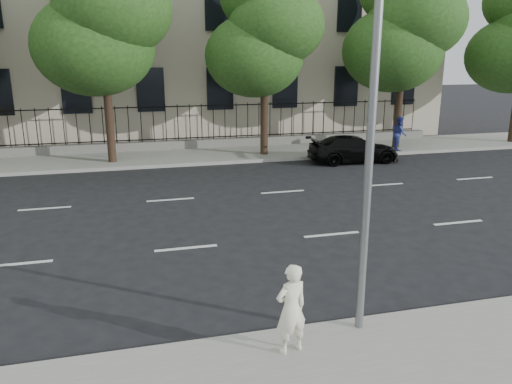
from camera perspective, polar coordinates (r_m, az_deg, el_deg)
The scene contains 11 objects.
ground at distance 10.69m, azimuth -6.41°, elevation -11.30°, with size 120.00×120.00×0.00m, color black.
far_sidewalk at distance 23.97m, azimuth -11.23°, elevation 3.91°, with size 60.00×4.00×0.15m, color gray.
lane_markings at distance 15.06m, azimuth -9.01°, elevation -3.23°, with size 49.60×4.62×0.01m, color silver, non-canonical shape.
iron_fence at distance 25.54m, azimuth -11.53°, elevation 5.91°, with size 30.00×0.50×2.20m.
street_light at distance 8.55m, azimuth 11.95°, elevation 17.47°, with size 0.25×3.32×8.05m.
tree_c at distance 22.89m, azimuth -17.19°, elevation 18.96°, with size 5.89×5.50×9.80m.
tree_d at distance 23.69m, azimuth 0.97°, elevation 18.09°, with size 5.34×4.94×8.84m.
tree_e at distance 26.43m, azimuth 16.55°, elevation 18.00°, with size 5.71×5.31×9.46m.
black_sedan at distance 23.16m, azimuth 11.07°, elevation 4.84°, with size 1.69×4.15×1.21m, color black.
woman_near at distance 8.14m, azimuth 4.05°, elevation -13.17°, with size 0.55×0.36×1.52m, color white.
pedestrian_far at distance 25.75m, azimuth 16.09°, elevation 6.46°, with size 0.81×0.63×1.67m, color navy.
Camera 1 is at (-1.22, -9.46, 4.83)m, focal length 35.00 mm.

